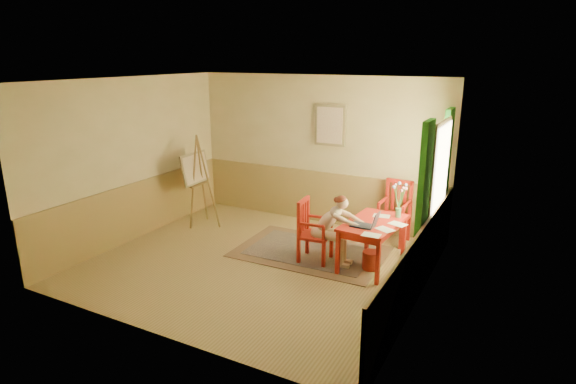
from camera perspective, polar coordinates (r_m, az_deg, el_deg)
The scene contains 14 objects.
room at distance 7.08m, azimuth -3.87°, elevation 1.89°, with size 5.04×4.54×2.84m.
wainscot at distance 8.00m, azimuth -0.76°, elevation -3.12°, with size 5.00×4.50×1.00m.
window at distance 7.26m, azimuth 17.43°, elevation 1.09°, with size 0.12×2.01×2.20m.
wall_portrait at distance 8.80m, azimuth 5.07°, elevation 7.99°, with size 0.60×0.05×0.76m.
rug at distance 7.92m, azimuth 2.72°, elevation -7.16°, with size 2.44×1.65×0.02m.
table at distance 7.31m, azimuth 10.19°, elevation -4.20°, with size 0.81×1.25×0.72m.
chair_left at distance 7.43m, azimuth 2.95°, elevation -4.68°, with size 0.50×0.48×1.00m.
chair_back at distance 8.38m, azimuth 12.77°, elevation -2.34°, with size 0.50×0.52×1.08m.
figure at distance 7.29m, azimuth 5.31°, elevation -4.13°, with size 0.85×0.39×1.13m.
laptop at distance 7.03m, azimuth 9.46°, elevation -3.78°, with size 0.40×0.24×0.24m.
papers at distance 7.13m, azimuth 11.48°, elevation -4.00°, with size 0.62×1.07×0.00m.
vase at distance 7.49m, azimuth 13.22°, elevation -1.11°, with size 0.20×0.28×0.55m.
wastebasket at distance 7.36m, azimuth 9.97°, elevation -8.12°, with size 0.27×0.27×0.29m, color #A72D20.
easel at distance 9.05m, azimuth -10.91°, elevation 2.38°, with size 0.60×0.78×1.74m.
Camera 1 is at (3.61, -5.83, 3.14)m, focal length 29.55 mm.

